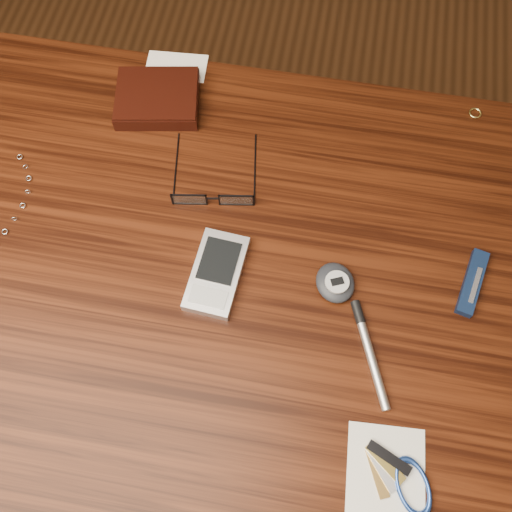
% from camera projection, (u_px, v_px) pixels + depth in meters
% --- Properties ---
extents(ground, '(3.80, 3.80, 0.00)m').
position_uv_depth(ground, '(220.00, 381.00, 1.45)').
color(ground, '#472814').
rests_on(ground, ground).
extents(desk, '(1.00, 0.70, 0.75)m').
position_uv_depth(desk, '(196.00, 292.00, 0.85)').
color(desk, '#331408').
rests_on(desk, ground).
extents(wallet_and_card, '(0.14, 0.17, 0.03)m').
position_uv_depth(wallet_and_card, '(158.00, 98.00, 0.86)').
color(wallet_and_card, black).
rests_on(wallet_and_card, desk).
extents(eyeglasses, '(0.13, 0.14, 0.03)m').
position_uv_depth(eyeglasses, '(213.00, 196.00, 0.79)').
color(eyeglasses, black).
rests_on(eyeglasses, desk).
extents(gold_ring, '(0.02, 0.02, 0.00)m').
position_uv_depth(gold_ring, '(475.00, 113.00, 0.86)').
color(gold_ring, '#E5D375').
rests_on(gold_ring, desk).
extents(pda_phone, '(0.07, 0.12, 0.02)m').
position_uv_depth(pda_phone, '(217.00, 273.00, 0.75)').
color(pda_phone, silver).
rests_on(pda_phone, desk).
extents(pedometer, '(0.07, 0.07, 0.02)m').
position_uv_depth(pedometer, '(335.00, 283.00, 0.74)').
color(pedometer, black).
rests_on(pedometer, desk).
extents(notepad_keys, '(0.11, 0.10, 0.01)m').
position_uv_depth(notepad_keys, '(399.00, 478.00, 0.65)').
color(notepad_keys, silver).
rests_on(notepad_keys, desk).
extents(pocket_knife, '(0.04, 0.10, 0.01)m').
position_uv_depth(pocket_knife, '(472.00, 283.00, 0.74)').
color(pocket_knife, '#0B1733').
rests_on(pocket_knife, desk).
extents(silver_pen, '(0.06, 0.13, 0.01)m').
position_uv_depth(silver_pen, '(368.00, 345.00, 0.71)').
color(silver_pen, '#B6B6BA').
rests_on(silver_pen, desk).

